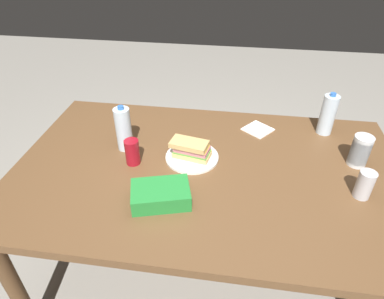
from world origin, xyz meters
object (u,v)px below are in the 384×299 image
(paper_plate, at_px, (192,157))
(chip_bag, at_px, (161,195))
(water_bottle_spare, at_px, (328,115))
(water_bottle_tall, at_px, (124,129))
(plastic_cup_stack, at_px, (360,151))
(soda_can_red, at_px, (132,152))
(dining_table, at_px, (207,181))
(sandwich, at_px, (191,149))
(soda_can_silver, at_px, (365,185))

(paper_plate, distance_m, chip_bag, 0.31)
(water_bottle_spare, bearing_deg, water_bottle_tall, 16.27)
(water_bottle_tall, height_order, plastic_cup_stack, water_bottle_tall)
(soda_can_red, bearing_deg, plastic_cup_stack, -172.18)
(dining_table, height_order, soda_can_red, soda_can_red)
(paper_plate, distance_m, plastic_cup_stack, 0.76)
(sandwich, relative_size, chip_bag, 0.86)
(chip_bag, xyz_separation_m, plastic_cup_stack, (-0.84, -0.37, 0.04))
(chip_bag, xyz_separation_m, water_bottle_tall, (0.25, -0.34, 0.07))
(dining_table, height_order, water_bottle_tall, water_bottle_tall)
(chip_bag, relative_size, water_bottle_tall, 1.00)
(chip_bag, bearing_deg, plastic_cup_stack, 7.88)
(paper_plate, xyz_separation_m, water_bottle_tall, (0.33, -0.04, 0.10))
(water_bottle_tall, height_order, soda_can_silver, water_bottle_tall)
(water_bottle_spare, distance_m, soda_can_silver, 0.48)
(water_bottle_tall, bearing_deg, soda_can_red, 122.63)
(sandwich, bearing_deg, water_bottle_spare, -153.57)
(water_bottle_tall, bearing_deg, paper_plate, 173.64)
(plastic_cup_stack, bearing_deg, sandwich, 5.07)
(dining_table, xyz_separation_m, soda_can_silver, (-0.64, 0.09, 0.14))
(water_bottle_spare, height_order, soda_can_silver, water_bottle_spare)
(dining_table, distance_m, water_bottle_tall, 0.47)
(paper_plate, distance_m, water_bottle_tall, 0.35)
(plastic_cup_stack, distance_m, soda_can_silver, 0.22)
(dining_table, height_order, plastic_cup_stack, plastic_cup_stack)
(plastic_cup_stack, bearing_deg, soda_can_red, 7.82)
(chip_bag, bearing_deg, sandwich, 59.67)
(sandwich, relative_size, water_bottle_spare, 0.87)
(dining_table, xyz_separation_m, plastic_cup_stack, (-0.67, -0.13, 0.16))
(water_bottle_spare, bearing_deg, dining_table, 34.26)
(soda_can_red, distance_m, water_bottle_spare, 1.00)
(dining_table, xyz_separation_m, soda_can_red, (0.34, 0.01, 0.14))
(sandwich, distance_m, plastic_cup_stack, 0.76)
(chip_bag, height_order, water_bottle_spare, water_bottle_spare)
(dining_table, relative_size, soda_can_red, 14.46)
(paper_plate, bearing_deg, water_bottle_spare, -153.50)
(sandwich, distance_m, soda_can_silver, 0.74)
(chip_bag, xyz_separation_m, water_bottle_spare, (-0.73, -0.63, 0.07))
(soda_can_red, height_order, soda_can_silver, same)
(soda_can_red, relative_size, plastic_cup_stack, 0.82)
(soda_can_red, relative_size, chip_bag, 0.53)
(soda_can_red, distance_m, soda_can_silver, 0.99)
(dining_table, height_order, paper_plate, paper_plate)
(plastic_cup_stack, bearing_deg, paper_plate, 5.02)
(sandwich, height_order, water_bottle_tall, water_bottle_tall)
(soda_can_silver, bearing_deg, paper_plate, -11.97)
(soda_can_silver, bearing_deg, plastic_cup_stack, -98.71)
(paper_plate, relative_size, soda_can_red, 2.04)
(chip_bag, distance_m, soda_can_silver, 0.82)
(sandwich, bearing_deg, soda_can_red, 15.61)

